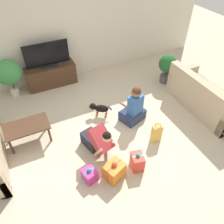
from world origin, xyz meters
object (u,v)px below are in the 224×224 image
object	(u,v)px
sofa_right	(204,97)
dog	(99,108)
person_sitting	(134,108)
gift_box_b	(90,175)
person_kneeling	(97,140)
tv_console	(51,76)
tv	(47,56)
coffee_table	(27,128)
gift_box_a	(114,171)
potted_plant_back_left	(9,73)
potted_plant_corner_right	(168,66)
gift_bag_a	(157,133)
gift_box_c	(137,161)

from	to	relation	value
sofa_right	dog	size ratio (longest dim) A/B	4.09
person_sitting	gift_box_b	xyz separation A→B (m)	(-1.45, -1.00, -0.22)
sofa_right	person_kneeling	world-z (taller)	sofa_right
sofa_right	tv_console	distance (m)	3.95
tv	person_kneeling	xyz separation A→B (m)	(0.23, -2.67, -0.54)
coffee_table	gift_box_a	size ratio (longest dim) A/B	2.08
coffee_table	potted_plant_back_left	bearing A→B (deg)	92.29
person_sitting	dog	xyz separation A→B (m)	(-0.64, 0.46, -0.12)
potted_plant_corner_right	person_kneeling	distance (m)	3.02
person_kneeling	potted_plant_back_left	bearing A→B (deg)	100.80
person_sitting	gift_box_a	xyz separation A→B (m)	(-1.04, -1.15, -0.17)
coffee_table	person_kneeling	bearing A→B (deg)	-36.38
gift_box_b	person_sitting	bearing A→B (deg)	34.57
gift_box_a	gift_box_b	size ratio (longest dim) A/B	1.40
potted_plant_back_left	gift_box_a	xyz separation A→B (m)	(1.26, -3.28, -0.49)
gift_box_a	gift_bag_a	size ratio (longest dim) A/B	0.97
tv	gift_box_c	xyz separation A→B (m)	(0.73, -3.33, -0.69)
gift_box_c	dog	bearing A→B (deg)	92.32
tv	potted_plant_corner_right	world-z (taller)	tv
potted_plant_corner_right	gift_box_c	world-z (taller)	potted_plant_corner_right
gift_box_a	person_kneeling	bearing A→B (deg)	92.94
tv_console	potted_plant_corner_right	xyz separation A→B (m)	(2.89, -1.23, 0.21)
sofa_right	dog	xyz separation A→B (m)	(-2.37, 0.81, -0.09)
tv	potted_plant_back_left	world-z (taller)	tv
tv_console	coffee_table	bearing A→B (deg)	-117.06
potted_plant_back_left	person_kneeling	bearing A→B (deg)	-64.84
tv	potted_plant_back_left	bearing A→B (deg)	-177.13
person_kneeling	dog	xyz separation A→B (m)	(0.43, 0.94, -0.11)
potted_plant_corner_right	gift_box_a	distance (m)	3.37
gift_bag_a	potted_plant_corner_right	bearing A→B (deg)	49.26
potted_plant_corner_right	person_sitting	size ratio (longest dim) A/B	0.89
sofa_right	gift_box_c	xyz separation A→B (m)	(-2.30, -0.80, -0.14)
coffee_table	tv_console	world-z (taller)	tv_console
potted_plant_corner_right	gift_box_c	distance (m)	3.03
sofa_right	person_kneeling	bearing A→B (deg)	92.69
potted_plant_corner_right	person_kneeling	xyz separation A→B (m)	(-2.66, -1.44, -0.18)
potted_plant_back_left	person_sitting	xyz separation A→B (m)	(2.30, -2.13, -0.32)
person_kneeling	gift_bag_a	world-z (taller)	person_kneeling
gift_box_a	dog	bearing A→B (deg)	76.01
sofa_right	tv_console	bearing A→B (deg)	50.14
tv_console	potted_plant_back_left	bearing A→B (deg)	-177.13
tv_console	gift_box_a	distance (m)	3.34
coffee_table	gift_bag_a	distance (m)	2.61
coffee_table	person_sitting	size ratio (longest dim) A/B	0.95
coffee_table	dog	xyz separation A→B (m)	(1.59, 0.09, -0.16)
person_kneeling	gift_bag_a	size ratio (longest dim) A/B	1.91
coffee_table	gift_box_a	world-z (taller)	coffee_table
sofa_right	person_sitting	bearing A→B (deg)	78.52
coffee_table	gift_box_b	xyz separation A→B (m)	(0.78, -1.37, -0.25)
gift_box_a	potted_plant_back_left	bearing A→B (deg)	111.07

